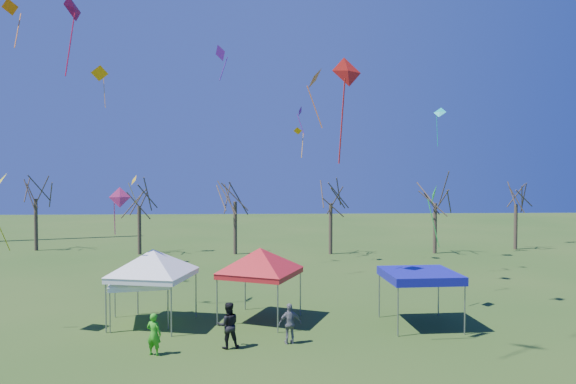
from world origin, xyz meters
The scene contains 26 objects.
ground centered at (0.00, 0.00, 0.00)m, with size 140.00×140.00×0.00m, color #284C18.
tree_0 centered at (-20.85, 27.38, 6.49)m, with size 3.83×3.83×8.44m.
tree_1 centered at (-10.77, 24.65, 5.79)m, with size 3.42×3.42×7.54m.
tree_2 centered at (-2.37, 24.38, 6.29)m, with size 3.71×3.71×8.18m.
tree_3 centered at (6.03, 24.04, 6.08)m, with size 3.59×3.59×7.91m.
tree_4 centered at (15.36, 24.00, 6.06)m, with size 3.58×3.58×7.89m.
tree_5 centered at (23.72, 26.07, 5.73)m, with size 3.39×3.39×7.46m.
tent_white_west centered at (-5.67, 3.60, 2.71)m, with size 3.74×3.74×3.36m.
tent_white_mid centered at (-5.01, 3.29, 3.31)m, with size 4.54×4.54×4.10m.
tent_red centered at (-0.01, 3.75, 3.27)m, with size 4.27×4.27×4.05m.
tent_blue centered at (7.40, 2.59, 2.33)m, with size 3.36×3.36×2.53m.
person_dark centered at (-1.28, -0.12, 0.93)m, with size 0.91×0.71×1.86m, color black.
person_green centered at (-4.11, -0.80, 0.82)m, with size 0.60×0.39×1.65m, color green.
person_grey centered at (1.25, 0.31, 0.84)m, with size 0.98×0.41×1.68m, color slate.
kite_7 centered at (-14.58, 10.22, 16.75)m, with size 1.02×0.85×2.92m.
kite_2 centered at (-13.76, 23.77, 15.60)m, with size 1.69×1.41×3.61m.
kite_1 centered at (-6.37, 2.82, 5.97)m, with size 0.98×0.53×2.20m.
kite_19 centered at (2.95, 18.91, 11.86)m, with size 0.63×0.86×2.19m.
kite_11 centered at (-3.02, 17.87, 16.04)m, with size 1.21×1.32×2.75m.
kite_12 centered at (14.50, 20.60, 12.04)m, with size 1.26×1.18×3.23m.
kite_22 centered at (2.98, 21.34, 10.49)m, with size 0.93×0.84×2.56m.
kite_13 centered at (-9.95, 19.51, 6.54)m, with size 0.87×1.00×2.26m.
kite_8 centered at (-9.21, 5.28, 15.19)m, with size 0.86×1.45×4.06m.
kite_27 centered at (2.39, 1.90, 11.24)m, with size 0.87×1.19×2.65m.
kite_5 centered at (3.41, -0.86, 10.97)m, with size 1.38×0.93×4.20m.
kite_17 centered at (8.88, 5.20, 5.94)m, with size 0.77×1.10×3.27m.
Camera 1 is at (0.19, -20.74, 7.05)m, focal length 32.00 mm.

